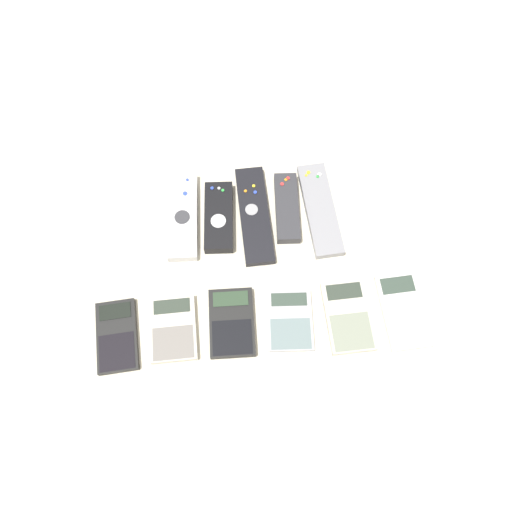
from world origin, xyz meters
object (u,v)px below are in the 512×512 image
remote_4 (320,210)px  calculator_3 (290,320)px  remote_1 (219,217)px  calculator_1 (173,329)px  remote_3 (287,208)px  calculator_0 (117,336)px  calculator_2 (232,323)px  remote_2 (254,215)px  remote_0 (183,216)px  calculator_4 (348,316)px  calculator_5 (403,311)px

remote_4 → calculator_3: 0.24m
remote_1 → remote_4: (0.21, 0.00, -0.00)m
calculator_1 → remote_3: bearing=43.5°
calculator_0 → calculator_2: (0.21, 0.01, 0.00)m
calculator_1 → remote_2: bearing=51.8°
remote_0 → remote_4: size_ratio=0.91×
remote_2 → remote_3: remote_3 is taller
calculator_0 → calculator_4: 0.43m
calculator_3 → remote_3: bearing=88.6°
calculator_2 → calculator_5: bearing=0.7°
calculator_2 → calculator_3: size_ratio=1.08×
remote_3 → calculator_1: bearing=-132.4°
remote_1 → calculator_4: (0.23, -0.23, -0.00)m
calculator_4 → calculator_3: bearing=177.0°
remote_2 → remote_3: bearing=6.4°
remote_2 → remote_3: 0.07m
remote_4 → calculator_3: remote_4 is taller
remote_1 → calculator_0: size_ratio=1.11×
calculator_2 → calculator_4: (0.22, -0.01, -0.00)m
calculator_4 → calculator_5: bearing=-0.5°
remote_2 → calculator_0: remote_2 is taller
remote_0 → remote_4: (0.28, -0.01, -0.00)m
remote_4 → calculator_0: bearing=-154.4°
remote_4 → calculator_4: same height
remote_3 → calculator_5: (0.20, -0.24, -0.00)m
calculator_3 → calculator_4: calculator_4 is taller
calculator_4 → calculator_0: bearing=178.3°
calculator_1 → calculator_5: bearing=-1.1°
remote_3 → calculator_2: size_ratio=1.17×
remote_2 → calculator_0: bearing=-142.0°
remote_1 → calculator_4: size_ratio=1.10×
calculator_1 → calculator_3: bearing=-1.3°
remote_3 → remote_4: remote_3 is taller
remote_3 → remote_4: 0.07m
remote_3 → calculator_4: bearing=-66.4°
calculator_5 → remote_2: bearing=136.6°
remote_2 → calculator_2: size_ratio=1.66×
remote_1 → remote_3: (0.14, 0.01, -0.00)m
calculator_1 → remote_4: bearing=35.5°
remote_2 → calculator_4: size_ratio=1.56×
remote_2 → calculator_1: same height
calculator_0 → remote_1: bearing=44.7°
remote_3 → calculator_2: (-0.13, -0.23, -0.00)m
remote_2 → calculator_0: size_ratio=1.58×
remote_3 → calculator_1: (-0.24, -0.23, -0.00)m
remote_1 → calculator_5: bearing=-30.5°
remote_0 → calculator_2: (0.08, -0.23, -0.00)m
calculator_4 → remote_4: bearing=93.6°
remote_0 → calculator_0: remote_0 is taller
calculator_1 → calculator_0: bearing=-178.6°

